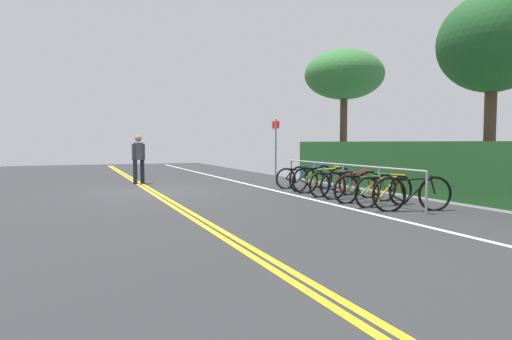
# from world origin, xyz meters

# --- Properties ---
(ground_plane) EXTENTS (34.03, 11.83, 0.05)m
(ground_plane) POSITION_xyz_m (0.00, 0.00, -0.03)
(ground_plane) COLOR #2B2B2D
(centre_line_yellow_inner) EXTENTS (30.63, 0.10, 0.00)m
(centre_line_yellow_inner) POSITION_xyz_m (0.00, -0.08, 0.00)
(centre_line_yellow_inner) COLOR gold
(centre_line_yellow_inner) RESTS_ON ground_plane
(centre_line_yellow_outer) EXTENTS (30.63, 0.10, 0.00)m
(centre_line_yellow_outer) POSITION_xyz_m (0.00, 0.08, 0.00)
(centre_line_yellow_outer) COLOR gold
(centre_line_yellow_outer) RESTS_ON ground_plane
(bike_lane_stripe_white) EXTENTS (30.63, 0.12, 0.00)m
(bike_lane_stripe_white) POSITION_xyz_m (0.00, 3.36, 0.00)
(bike_lane_stripe_white) COLOR white
(bike_lane_stripe_white) RESTS_ON ground_plane
(bike_rack) EXTENTS (5.92, 0.05, 0.86)m
(bike_rack) POSITION_xyz_m (3.27, 4.33, 0.64)
(bike_rack) COLOR #9EA0A5
(bike_rack) RESTS_ON ground_plane
(bicycle_0) EXTENTS (0.46, 1.63, 0.68)m
(bicycle_0) POSITION_xyz_m (0.81, 4.40, 0.32)
(bicycle_0) COLOR black
(bicycle_0) RESTS_ON ground_plane
(bicycle_1) EXTENTS (0.65, 1.77, 0.78)m
(bicycle_1) POSITION_xyz_m (1.48, 4.43, 0.37)
(bicycle_1) COLOR black
(bicycle_1) RESTS_ON ground_plane
(bicycle_2) EXTENTS (0.51, 1.79, 0.78)m
(bicycle_2) POSITION_xyz_m (2.23, 4.36, 0.36)
(bicycle_2) COLOR black
(bicycle_2) RESTS_ON ground_plane
(bicycle_3) EXTENTS (0.46, 1.65, 0.70)m
(bicycle_3) POSITION_xyz_m (2.96, 4.27, 0.32)
(bicycle_3) COLOR black
(bicycle_3) RESTS_ON ground_plane
(bicycle_4) EXTENTS (0.46, 1.75, 0.74)m
(bicycle_4) POSITION_xyz_m (3.59, 4.37, 0.35)
(bicycle_4) COLOR black
(bicycle_4) RESTS_ON ground_plane
(bicycle_5) EXTENTS (0.46, 1.78, 0.71)m
(bicycle_5) POSITION_xyz_m (4.30, 4.29, 0.33)
(bicycle_5) COLOR black
(bicycle_5) RESTS_ON ground_plane
(bicycle_6) EXTENTS (0.46, 1.70, 0.73)m
(bicycle_6) POSITION_xyz_m (4.98, 4.28, 0.34)
(bicycle_6) COLOR black
(bicycle_6) RESTS_ON ground_plane
(bicycle_7) EXTENTS (0.58, 1.70, 0.76)m
(bicycle_7) POSITION_xyz_m (5.78, 4.35, 0.36)
(bicycle_7) COLOR black
(bicycle_7) RESTS_ON ground_plane
(pedestrian) EXTENTS (0.32, 0.46, 1.66)m
(pedestrian) POSITION_xyz_m (-2.57, -0.01, 0.95)
(pedestrian) COLOR #1E1E2D
(pedestrian) RESTS_ON ground_plane
(sign_post_near) EXTENTS (0.36, 0.09, 2.17)m
(sign_post_near) POSITION_xyz_m (-0.26, 4.06, 1.31)
(sign_post_near) COLOR gray
(sign_post_near) RESTS_ON ground_plane
(hedge_backdrop) EXTENTS (14.87, 0.82, 1.44)m
(hedge_backdrop) POSITION_xyz_m (4.77, 6.65, 0.72)
(hedge_backdrop) COLOR #235626
(hedge_backdrop) RESTS_ON ground_plane
(tree_near_left) EXTENTS (3.06, 3.06, 4.98)m
(tree_near_left) POSITION_xyz_m (-1.83, 7.72, 4.00)
(tree_near_left) COLOR #473323
(tree_near_left) RESTS_ON ground_plane
(tree_mid) EXTENTS (2.72, 2.72, 5.21)m
(tree_mid) POSITION_xyz_m (4.63, 7.88, 3.92)
(tree_mid) COLOR #473323
(tree_mid) RESTS_ON ground_plane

